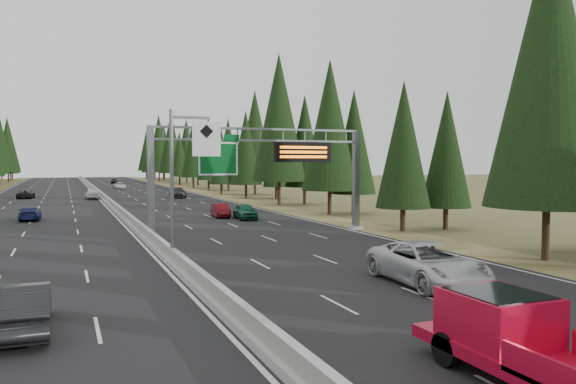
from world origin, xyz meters
The scene contains 17 objects.
road centered at (0.00, 80.00, 0.04)m, with size 32.00×260.00×0.08m, color black.
shoulder_right centered at (17.80, 80.00, 0.03)m, with size 3.60×260.00×0.06m, color olive.
median_barrier centered at (0.00, 80.00, 0.41)m, with size 0.70×260.00×0.85m.
sign_gantry centered at (8.92, 34.88, 5.27)m, with size 16.75×0.98×7.80m.
hov_sign_pole centered at (0.58, 24.97, 4.72)m, with size 2.80×0.50×8.00m.
tree_row_right centered at (21.82, 75.59, 9.25)m, with size 12.09×244.12×18.90m.
silver_minivan centered at (9.42, 16.16, 0.98)m, with size 2.99×6.49×1.80m, color silver.
red_pickup centered at (4.93, 6.50, 1.21)m, with size 2.23×6.24×2.03m.
car_ahead_green centered at (10.48, 45.92, 0.81)m, with size 1.73×4.29×1.46m, color #135438.
car_ahead_dkred centered at (8.83, 48.55, 0.73)m, with size 1.38×3.94×1.30m, color #540C0F.
car_ahead_dkgrey centered at (10.64, 79.90, 0.84)m, with size 2.13×5.24×1.52m, color black.
car_ahead_white centered at (5.18, 112.52, 0.72)m, with size 2.12×4.59×1.27m, color silver.
car_ahead_far centered at (6.42, 141.50, 0.74)m, with size 1.56×3.89×1.32m, color black.
car_onc_near centered at (-6.43, 15.00, 0.86)m, with size 1.65×4.74×1.56m, color black.
car_onc_blue centered at (-8.10, 52.22, 0.71)m, with size 1.78×4.37×1.27m, color navy.
car_onc_white centered at (-1.50, 81.68, 0.82)m, with size 1.75×4.36×1.49m, color silver.
car_onc_far centered at (-10.43, 86.72, 0.73)m, with size 2.15×4.67×1.30m, color black.
Camera 1 is at (-5.14, -3.95, 5.36)m, focal length 35.00 mm.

